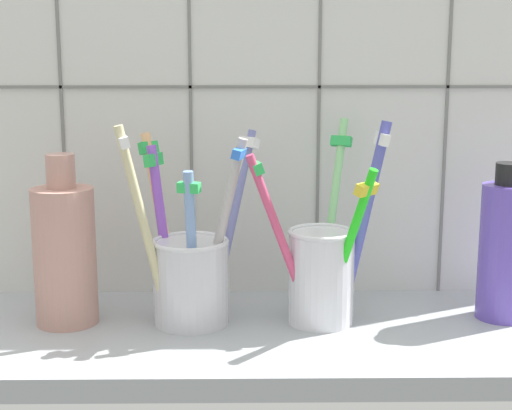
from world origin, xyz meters
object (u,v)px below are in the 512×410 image
at_px(soap_bottle, 506,249).
at_px(toothbrush_cup_left, 190,270).
at_px(ceramic_vase, 65,252).
at_px(toothbrush_cup_right, 323,267).

bearing_deg(soap_bottle, toothbrush_cup_left, -178.09).
relative_size(toothbrush_cup_left, ceramic_vase, 1.18).
height_order(toothbrush_cup_left, ceramic_vase, toothbrush_cup_left).
relative_size(toothbrush_cup_left, toothbrush_cup_right, 1.00).
bearing_deg(soap_bottle, ceramic_vase, -178.81).
height_order(toothbrush_cup_right, ceramic_vase, toothbrush_cup_right).
xyz_separation_m(toothbrush_cup_right, soap_bottle, (0.17, 0.01, 0.01)).
distance_m(toothbrush_cup_left, soap_bottle, 0.29).
height_order(toothbrush_cup_left, soap_bottle, toothbrush_cup_left).
distance_m(toothbrush_cup_right, ceramic_vase, 0.24).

